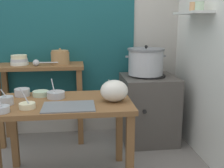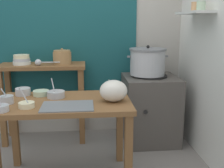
{
  "view_description": "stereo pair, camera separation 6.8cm",
  "coord_description": "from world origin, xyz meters",
  "px_view_note": "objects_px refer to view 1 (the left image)",
  "views": [
    {
      "loc": [
        0.13,
        -2.23,
        1.36
      ],
      "look_at": [
        0.42,
        0.12,
        0.82
      ],
      "focal_mm": 43.49,
      "sensor_mm": 36.0,
      "label": 1
    },
    {
      "loc": [
        0.2,
        -2.23,
        1.36
      ],
      "look_at": [
        0.42,
        0.12,
        0.82
      ],
      "focal_mm": 43.49,
      "sensor_mm": 36.0,
      "label": 2
    }
  ],
  "objects_px": {
    "clay_pot": "(60,57)",
    "prep_bowl_6": "(113,91)",
    "steamer_pot": "(146,61)",
    "ladle": "(37,63)",
    "prep_bowl_1": "(7,100)",
    "prep_table": "(66,114)",
    "prep_bowl_3": "(1,109)",
    "prep_bowl_4": "(27,105)",
    "back_shelf_table": "(41,84)",
    "prep_bowl_2": "(22,92)",
    "stove_block": "(148,108)",
    "prep_bowl_5": "(56,94)",
    "plastic_bag": "(114,91)",
    "serving_tray": "(69,107)",
    "prep_bowl_0": "(41,93)",
    "bowl_stack_enamel": "(19,60)"
  },
  "relations": [
    {
      "from": "clay_pot",
      "to": "prep_bowl_2",
      "type": "xyz_separation_m",
      "value": [
        -0.3,
        -0.65,
        -0.22
      ]
    },
    {
      "from": "prep_bowl_3",
      "to": "bowl_stack_enamel",
      "type": "bearing_deg",
      "value": 94.22
    },
    {
      "from": "prep_table",
      "to": "prep_bowl_3",
      "type": "relative_size",
      "value": 6.23
    },
    {
      "from": "prep_table",
      "to": "prep_bowl_5",
      "type": "relative_size",
      "value": 6.54
    },
    {
      "from": "prep_bowl_0",
      "to": "prep_bowl_5",
      "type": "distance_m",
      "value": 0.16
    },
    {
      "from": "ladle",
      "to": "prep_bowl_1",
      "type": "xyz_separation_m",
      "value": [
        -0.13,
        -0.81,
        -0.18
      ]
    },
    {
      "from": "steamer_pot",
      "to": "prep_bowl_3",
      "type": "xyz_separation_m",
      "value": [
        -1.31,
        -0.99,
        -0.18
      ]
    },
    {
      "from": "ladle",
      "to": "prep_bowl_1",
      "type": "relative_size",
      "value": 2.03
    },
    {
      "from": "back_shelf_table",
      "to": "clay_pot",
      "type": "distance_m",
      "value": 0.37
    },
    {
      "from": "bowl_stack_enamel",
      "to": "plastic_bag",
      "type": "xyz_separation_m",
      "value": [
        0.93,
        -0.92,
        -0.14
      ]
    },
    {
      "from": "plastic_bag",
      "to": "prep_bowl_4",
      "type": "bearing_deg",
      "value": -170.85
    },
    {
      "from": "plastic_bag",
      "to": "ladle",
      "type": "bearing_deg",
      "value": 131.56
    },
    {
      "from": "steamer_pot",
      "to": "ladle",
      "type": "distance_m",
      "value": 1.19
    },
    {
      "from": "serving_tray",
      "to": "prep_bowl_5",
      "type": "distance_m",
      "value": 0.3
    },
    {
      "from": "plastic_bag",
      "to": "prep_bowl_1",
      "type": "xyz_separation_m",
      "value": [
        -0.86,
        0.01,
        -0.05
      ]
    },
    {
      "from": "back_shelf_table",
      "to": "prep_bowl_6",
      "type": "distance_m",
      "value": 1.01
    },
    {
      "from": "prep_table",
      "to": "prep_bowl_3",
      "type": "bearing_deg",
      "value": -151.9
    },
    {
      "from": "prep_bowl_0",
      "to": "ladle",
      "type": "bearing_deg",
      "value": 100.02
    },
    {
      "from": "back_shelf_table",
      "to": "prep_bowl_2",
      "type": "xyz_separation_m",
      "value": [
        -0.08,
        -0.65,
        0.08
      ]
    },
    {
      "from": "bowl_stack_enamel",
      "to": "prep_bowl_5",
      "type": "bearing_deg",
      "value": -59.62
    },
    {
      "from": "stove_block",
      "to": "steamer_pot",
      "type": "relative_size",
      "value": 1.7
    },
    {
      "from": "ladle",
      "to": "prep_bowl_5",
      "type": "bearing_deg",
      "value": -69.97
    },
    {
      "from": "stove_block",
      "to": "prep_bowl_0",
      "type": "relative_size",
      "value": 5.48
    },
    {
      "from": "prep_bowl_3",
      "to": "prep_bowl_4",
      "type": "bearing_deg",
      "value": 24.02
    },
    {
      "from": "plastic_bag",
      "to": "prep_bowl_4",
      "type": "distance_m",
      "value": 0.69
    },
    {
      "from": "prep_table",
      "to": "ladle",
      "type": "xyz_separation_m",
      "value": [
        -0.32,
        0.77,
        0.33
      ]
    },
    {
      "from": "stove_block",
      "to": "prep_table",
      "type": "bearing_deg",
      "value": -141.08
    },
    {
      "from": "prep_bowl_1",
      "to": "steamer_pot",
      "type": "bearing_deg",
      "value": 30.95
    },
    {
      "from": "steamer_pot",
      "to": "prep_bowl_4",
      "type": "height_order",
      "value": "steamer_pot"
    },
    {
      "from": "prep_table",
      "to": "prep_bowl_2",
      "type": "height_order",
      "value": "prep_bowl_2"
    },
    {
      "from": "plastic_bag",
      "to": "prep_bowl_6",
      "type": "xyz_separation_m",
      "value": [
        0.02,
        0.23,
        -0.06
      ]
    },
    {
      "from": "stove_block",
      "to": "ladle",
      "type": "relative_size",
      "value": 2.91
    },
    {
      "from": "prep_bowl_5",
      "to": "prep_bowl_6",
      "type": "distance_m",
      "value": 0.51
    },
    {
      "from": "prep_bowl_5",
      "to": "prep_bowl_6",
      "type": "height_order",
      "value": "prep_bowl_5"
    },
    {
      "from": "prep_bowl_6",
      "to": "prep_bowl_2",
      "type": "bearing_deg",
      "value": 176.95
    },
    {
      "from": "serving_tray",
      "to": "prep_bowl_2",
      "type": "height_order",
      "value": "prep_bowl_2"
    },
    {
      "from": "clay_pot",
      "to": "bowl_stack_enamel",
      "type": "xyz_separation_m",
      "value": [
        -0.44,
        0.0,
        -0.02
      ]
    },
    {
      "from": "stove_block",
      "to": "prep_bowl_3",
      "type": "bearing_deg",
      "value": -144.33
    },
    {
      "from": "prep_bowl_0",
      "to": "prep_bowl_5",
      "type": "relative_size",
      "value": 0.85
    },
    {
      "from": "bowl_stack_enamel",
      "to": "prep_bowl_1",
      "type": "relative_size",
      "value": 1.45
    },
    {
      "from": "serving_tray",
      "to": "prep_bowl_1",
      "type": "distance_m",
      "value": 0.51
    },
    {
      "from": "back_shelf_table",
      "to": "serving_tray",
      "type": "distance_m",
      "value": 1.09
    },
    {
      "from": "plastic_bag",
      "to": "prep_bowl_4",
      "type": "relative_size",
      "value": 1.45
    },
    {
      "from": "clay_pot",
      "to": "prep_bowl_6",
      "type": "xyz_separation_m",
      "value": [
        0.51,
        -0.69,
        -0.23
      ]
    },
    {
      "from": "prep_bowl_1",
      "to": "prep_bowl_4",
      "type": "xyz_separation_m",
      "value": [
        0.18,
        -0.12,
        -0.01
      ]
    },
    {
      "from": "steamer_pot",
      "to": "back_shelf_table",
      "type": "bearing_deg",
      "value": 174.66
    },
    {
      "from": "bowl_stack_enamel",
      "to": "prep_bowl_0",
      "type": "xyz_separation_m",
      "value": [
        0.31,
        -0.68,
        -0.21
      ]
    },
    {
      "from": "steamer_pot",
      "to": "clay_pot",
      "type": "height_order",
      "value": "steamer_pot"
    },
    {
      "from": "prep_table",
      "to": "prep_bowl_3",
      "type": "distance_m",
      "value": 0.52
    },
    {
      "from": "prep_bowl_1",
      "to": "prep_bowl_4",
      "type": "relative_size",
      "value": 0.83
    }
  ]
}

